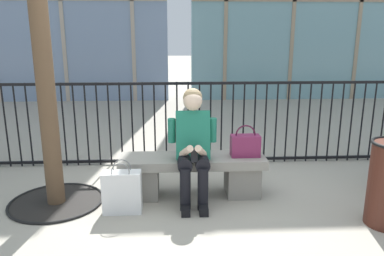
{
  "coord_description": "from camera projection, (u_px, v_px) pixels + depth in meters",
  "views": [
    {
      "loc": [
        -0.21,
        -3.87,
        1.74
      ],
      "look_at": [
        0.0,
        0.1,
        0.75
      ],
      "focal_mm": 34.61,
      "sensor_mm": 36.0,
      "label": 1
    }
  ],
  "objects": [
    {
      "name": "shopping_bag",
      "position": [
        122.0,
        192.0,
        3.71
      ],
      "size": [
        0.39,
        0.17,
        0.54
      ],
      "color": "white",
      "rests_on": "ground"
    },
    {
      "name": "plaza_railing",
      "position": [
        188.0,
        123.0,
        5.07
      ],
      "size": [
        8.58,
        0.04,
        1.15
      ],
      "color": "black",
      "rests_on": "ground"
    },
    {
      "name": "ground_plane",
      "position": [
        192.0,
        194.0,
        4.18
      ],
      "size": [
        60.0,
        60.0,
        0.0
      ],
      "primitive_type": "plane",
      "color": "#A8A091"
    },
    {
      "name": "seated_person_with_phone",
      "position": [
        193.0,
        142.0,
        3.9
      ],
      "size": [
        0.52,
        0.66,
        1.21
      ],
      "color": "black",
      "rests_on": "ground"
    },
    {
      "name": "stone_bench",
      "position": [
        192.0,
        172.0,
        4.11
      ],
      "size": [
        1.6,
        0.44,
        0.45
      ],
      "color": "gray",
      "rests_on": "ground"
    },
    {
      "name": "handbag_on_bench",
      "position": [
        245.0,
        145.0,
        4.06
      ],
      "size": [
        0.32,
        0.16,
        0.35
      ],
      "color": "#7A234C",
      "rests_on": "stone_bench"
    }
  ]
}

